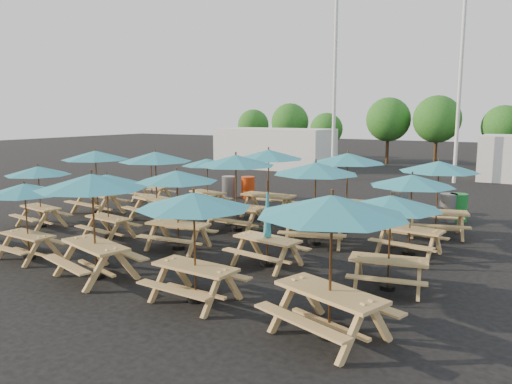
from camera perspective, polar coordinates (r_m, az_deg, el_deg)
The scene contains 34 objects.
ground at distance 16.76m, azimuth -2.58°, elevation -4.41°, with size 120.00×120.00×0.00m, color black.
picnic_unit_1 at distance 18.51m, azimuth -23.63°, elevation 1.96°, with size 2.48×2.48×2.12m.
picnic_unit_2 at distance 20.23m, azimuth -17.87°, elevation 3.72°, with size 2.80×2.80×2.48m.
picnic_unit_3 at distance 22.37m, azimuth -11.92°, elevation 3.68°, with size 2.21×2.21×2.16m.
picnic_unit_4 at distance 14.51m, azimuth -24.92°, elevation -0.03°, with size 2.26×2.26×2.07m.
picnic_unit_5 at distance 16.06m, azimuth -16.69°, elevation 1.12°, with size 2.35×2.35×2.04m.
picnic_unit_6 at distance 18.19m, azimuth -11.43°, elevation 3.62°, with size 3.16×3.16×2.55m.
picnic_unit_7 at distance 20.43m, azimuth -5.59°, elevation 3.16°, with size 2.53×2.53×2.08m.
picnic_unit_8 at distance 12.15m, azimuth -18.24°, elevation 0.65°, with size 3.17×3.17×2.53m.
picnic_unit_9 at distance 14.29m, azimuth -9.03°, elevation 1.41°, with size 2.59×2.59×2.31m.
picnic_unit_10 at distance 16.36m, azimuth -2.32°, elevation 3.25°, with size 2.68×2.68×2.56m.
picnic_unit_11 at distance 18.63m, azimuth 1.44°, elevation 3.97°, with size 2.65×2.65×2.57m.
picnic_unit_12 at distance 10.17m, azimuth -7.11°, elevation -1.53°, with size 2.52×2.52×2.32m.
picnic_unit_13 at distance 12.73m, azimuth 1.30°, elevation -4.49°, with size 1.96×1.78×2.23m.
picnic_unit_14 at distance 14.70m, azimuth 6.84°, elevation 2.28°, with size 3.16×3.16×2.49m.
picnic_unit_15 at distance 17.61m, azimuth 10.44°, elevation 3.47°, with size 2.93×2.93×2.55m.
picnic_unit_16 at distance 8.50m, azimuth 8.67°, elevation -2.26°, with size 3.32×3.32×2.55m.
picnic_unit_17 at distance 11.20m, azimuth 15.17°, elevation -1.60°, with size 2.58×2.58×2.15m.
picnic_unit_18 at distance 14.18m, azimuth 17.39°, elevation 0.88°, with size 2.56×2.56×2.26m.
picnic_unit_19 at distance 16.66m, azimuth 20.16°, elevation 2.40°, with size 3.05×3.05×2.43m.
waste_bin_0 at distance 23.16m, azimuth -3.14°, elevation 0.58°, with size 0.62×0.62×1.00m, color gray.
waste_bin_1 at distance 22.99m, azimuth -0.92°, elevation 0.53°, with size 0.62×0.62×1.00m, color red.
waste_bin_2 at distance 20.30m, azimuth 16.15°, elevation -0.96°, with size 0.62×0.62×1.00m, color gray.
waste_bin_3 at distance 19.41m, azimuth 21.12°, elevation -1.65°, with size 0.62×0.62×1.00m, color gray.
waste_bin_4 at distance 19.54m, azimuth 22.12°, elevation -1.64°, with size 0.62×0.62×1.00m, color #17812C.
mast_0 at distance 29.82m, azimuth 9.00°, elevation 12.95°, with size 0.20×0.20×12.00m, color silver.
mast_1 at distance 30.10m, azimuth 22.34°, elevation 12.37°, with size 0.20×0.20×12.00m, color silver.
event_tent_0 at distance 35.98m, azimuth 2.19°, elevation 5.02°, with size 8.00×4.00×2.80m, color silver.
tree_0 at distance 45.20m, azimuth -0.31°, elevation 7.65°, with size 2.80×2.80×4.24m.
tree_1 at distance 41.95m, azimuth 3.90°, elevation 7.97°, with size 3.11×3.11×4.72m.
tree_2 at distance 40.36m, azimuth 8.04°, elevation 7.11°, with size 2.59×2.59×3.93m.
tree_3 at distance 39.86m, azimuth 14.90°, elevation 8.00°, with size 3.36×3.36×5.09m.
tree_4 at distance 38.59m, azimuth 19.99°, elevation 7.82°, with size 3.41×3.41×5.17m.
tree_5 at distance 38.48m, azimuth 26.45°, elevation 6.70°, with size 2.94×2.94×4.45m.
Camera 1 is at (8.83, -13.71, 3.88)m, focal length 35.00 mm.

